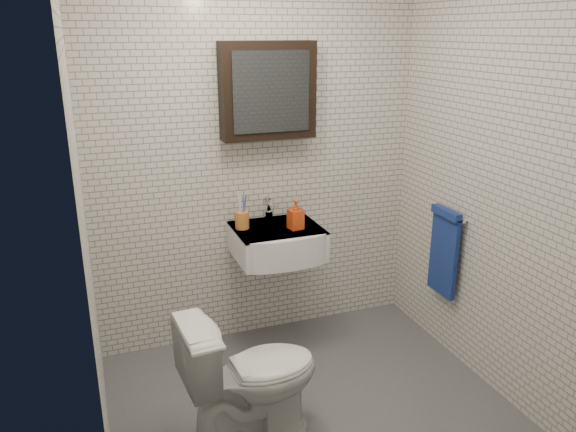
% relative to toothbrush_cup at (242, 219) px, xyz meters
% --- Properties ---
extents(ground, '(2.20, 2.00, 0.01)m').
position_rel_toothbrush_cup_xyz_m(ground, '(0.16, -0.83, -0.91)').
color(ground, '#51555A').
rests_on(ground, ground).
extents(room_shell, '(2.22, 2.02, 2.51)m').
position_rel_toothbrush_cup_xyz_m(room_shell, '(0.16, -0.83, 0.56)').
color(room_shell, silver).
rests_on(room_shell, ground).
extents(washbasin, '(0.55, 0.50, 0.20)m').
position_rel_toothbrush_cup_xyz_m(washbasin, '(0.21, -0.10, -0.16)').
color(washbasin, white).
rests_on(washbasin, room_shell).
extents(faucet, '(0.06, 0.20, 0.15)m').
position_rel_toothbrush_cup_xyz_m(faucet, '(0.21, 0.10, 0.01)').
color(faucet, silver).
rests_on(faucet, washbasin).
extents(mirror_cabinet, '(0.60, 0.15, 0.60)m').
position_rel_toothbrush_cup_xyz_m(mirror_cabinet, '(0.21, 0.09, 0.79)').
color(mirror_cabinet, black).
rests_on(mirror_cabinet, room_shell).
extents(towel_rail, '(0.09, 0.30, 0.58)m').
position_rel_toothbrush_cup_xyz_m(towel_rail, '(1.21, -0.48, -0.19)').
color(towel_rail, silver).
rests_on(towel_rail, room_shell).
extents(toothbrush_cup, '(0.09, 0.09, 0.24)m').
position_rel_toothbrush_cup_xyz_m(toothbrush_cup, '(0.00, 0.00, 0.00)').
color(toothbrush_cup, '#C67731').
rests_on(toothbrush_cup, washbasin).
extents(soap_bottle, '(0.10, 0.10, 0.19)m').
position_rel_toothbrush_cup_xyz_m(soap_bottle, '(0.32, -0.13, 0.03)').
color(soap_bottle, orange).
rests_on(soap_bottle, washbasin).
extents(toilet, '(0.74, 0.46, 0.72)m').
position_rel_toothbrush_cup_xyz_m(toilet, '(-0.22, -0.88, -0.55)').
color(toilet, white).
rests_on(toilet, ground).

